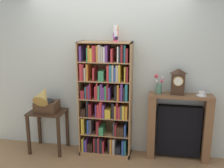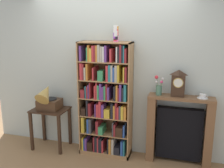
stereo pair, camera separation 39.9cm
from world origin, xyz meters
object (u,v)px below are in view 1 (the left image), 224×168
object	(u,v)px
bookshelf	(106,102)
teacup_with_saucer	(201,94)
side_table_left	(48,121)
mantel_clock	(178,82)
cup_stack	(116,33)
fireplace_mantel	(179,127)
gramophone	(45,101)
flower_vase	(159,87)

from	to	relation	value
bookshelf	teacup_with_saucer	world-z (taller)	bookshelf
side_table_left	mantel_clock	world-z (taller)	mantel_clock
cup_stack	teacup_with_saucer	size ratio (longest dim) A/B	1.59
fireplace_mantel	teacup_with_saucer	distance (m)	0.63
gramophone	flower_vase	world-z (taller)	flower_vase
flower_vase	teacup_with_saucer	distance (m)	0.63
fireplace_mantel	mantel_clock	distance (m)	0.73
gramophone	cup_stack	bearing A→B (deg)	7.17
bookshelf	mantel_clock	xyz separation A→B (m)	(1.09, 0.04, 0.37)
cup_stack	teacup_with_saucer	world-z (taller)	cup_stack
bookshelf	cup_stack	xyz separation A→B (m)	(0.15, 0.03, 1.06)
cup_stack	side_table_left	xyz separation A→B (m)	(-1.12, -0.09, -1.43)
bookshelf	flower_vase	size ratio (longest dim) A/B	6.37
flower_vase	gramophone	bearing A→B (deg)	-174.96
side_table_left	mantel_clock	bearing A→B (deg)	2.69
cup_stack	gramophone	distance (m)	1.55
teacup_with_saucer	flower_vase	bearing A→B (deg)	179.73
gramophone	mantel_clock	xyz separation A→B (m)	(2.05, 0.15, 0.36)
mantel_clock	flower_vase	bearing A→B (deg)	178.87
mantel_clock	gramophone	bearing A→B (deg)	-175.79
bookshelf	flower_vase	distance (m)	0.86
fireplace_mantel	mantel_clock	size ratio (longest dim) A/B	2.66
gramophone	teacup_with_saucer	size ratio (longest dim) A/B	3.21
cup_stack	fireplace_mantel	world-z (taller)	cup_stack
cup_stack	side_table_left	size ratio (longest dim) A/B	0.35
side_table_left	mantel_clock	distance (m)	2.18
bookshelf	side_table_left	xyz separation A→B (m)	(-0.97, -0.06, -0.37)
bookshelf	gramophone	size ratio (longest dim) A/B	3.71
mantel_clock	cup_stack	bearing A→B (deg)	-179.36
gramophone	teacup_with_saucer	distance (m)	2.41
bookshelf	mantel_clock	world-z (taller)	bookshelf
bookshelf	fireplace_mantel	bearing A→B (deg)	3.19
bookshelf	mantel_clock	size ratio (longest dim) A/B	4.62
fireplace_mantel	mantel_clock	world-z (taller)	mantel_clock
side_table_left	mantel_clock	size ratio (longest dim) A/B	1.75
flower_vase	cup_stack	bearing A→B (deg)	-178.62
cup_stack	mantel_clock	size ratio (longest dim) A/B	0.61
cup_stack	fireplace_mantel	distance (m)	1.74
bookshelf	flower_vase	bearing A→B (deg)	3.31
teacup_with_saucer	cup_stack	bearing A→B (deg)	-179.42
gramophone	mantel_clock	size ratio (longest dim) A/B	1.25
side_table_left	flower_vase	xyz separation A→B (m)	(1.78, 0.10, 0.64)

